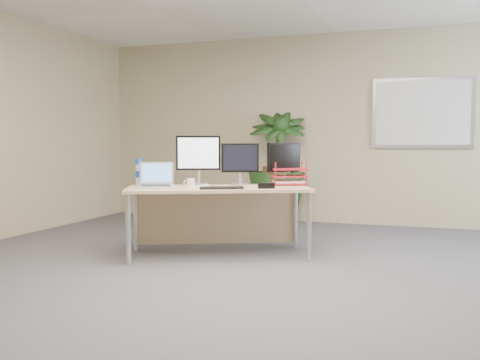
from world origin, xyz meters
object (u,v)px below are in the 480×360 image
(desk, at_px, (218,200))
(monitor_left, at_px, (198,157))
(monitor_right, at_px, (240,161))
(laptop, at_px, (156,181))
(floor_plant, at_px, (277,171))

(desk, relative_size, monitor_left, 3.81)
(monitor_right, xyz_separation_m, laptop, (-0.72, -0.52, -0.19))
(desk, height_order, laptop, laptop)
(laptop, bearing_deg, floor_plant, 77.24)
(desk, relative_size, laptop, 4.49)
(desk, bearing_deg, laptop, -153.81)
(floor_plant, distance_m, monitor_right, 2.02)
(floor_plant, height_order, monitor_left, floor_plant)
(laptop, bearing_deg, desk, 26.19)
(desk, bearing_deg, floor_plant, 89.80)
(monitor_left, bearing_deg, floor_plant, 83.05)
(floor_plant, height_order, monitor_right, floor_plant)
(monitor_left, xyz_separation_m, laptop, (-0.31, -0.36, -0.24))
(monitor_left, xyz_separation_m, monitor_right, (0.42, 0.15, -0.05))
(desk, distance_m, floor_plant, 2.25)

